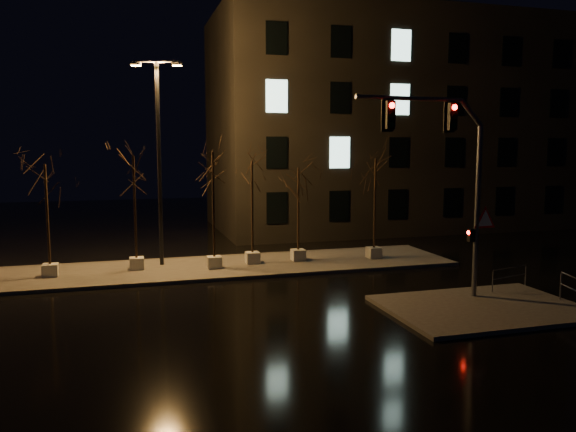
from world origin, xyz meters
name	(u,v)px	position (x,y,z in m)	size (l,w,h in m)	color
ground	(258,300)	(0.00, 0.00, 0.00)	(90.00, 90.00, 0.00)	black
median	(230,267)	(0.00, 6.00, 0.07)	(22.00, 5.00, 0.15)	#45423D
sidewalk_corner	(483,308)	(7.50, -3.50, 0.07)	(7.00, 5.00, 0.15)	#45423D
building	(386,124)	(14.00, 18.00, 7.50)	(25.00, 12.00, 15.00)	black
tree_0	(46,189)	(-8.04, 5.87, 4.00)	(1.80, 1.80, 5.07)	beige
tree_1	(134,181)	(-4.34, 6.32, 4.26)	(1.80, 1.80, 5.42)	beige
tree_2	(213,178)	(-0.80, 5.58, 4.40)	(1.80, 1.80, 5.60)	beige
tree_3	(252,184)	(1.17, 6.15, 4.07)	(1.80, 1.80, 5.17)	beige
tree_4	(298,188)	(3.54, 6.20, 3.79)	(1.80, 1.80, 4.79)	beige
tree_5	(375,181)	(7.47, 5.69, 4.12)	(1.80, 1.80, 5.24)	beige
traffic_signal_mast	(452,169)	(6.78, -2.32, 5.03)	(6.08, 0.57, 7.43)	#5B5D63
streetlight_main	(159,149)	(-3.14, 7.04, 5.73)	(2.38, 0.95, 9.67)	black
guard_rail_a	(510,275)	(10.00, -1.68, 0.72)	(1.98, 0.54, 0.88)	#5B5D63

